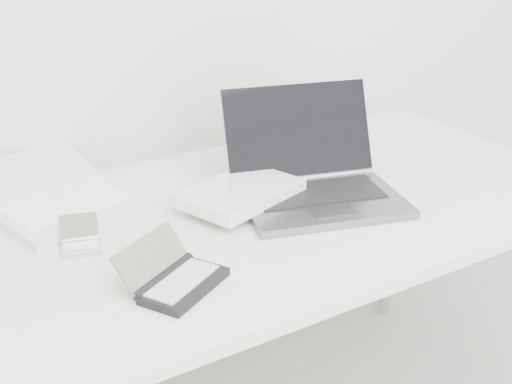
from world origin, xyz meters
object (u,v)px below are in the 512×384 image
desk (258,226)px  palmtop_charcoal (175,278)px  netbook_open_white (60,201)px  laptop_large (290,185)px

desk → palmtop_charcoal: bearing=-146.0°
desk → palmtop_charcoal: 0.38m
netbook_open_white → palmtop_charcoal: (0.07, -0.43, -0.00)m
netbook_open_white → palmtop_charcoal: bearing=-93.4°
desk → netbook_open_white: (-0.37, 0.23, 0.07)m
laptop_large → palmtop_charcoal: size_ratio=2.51×
desk → netbook_open_white: 0.44m
desk → palmtop_charcoal: size_ratio=7.46×
desk → netbook_open_white: bearing=148.8°
laptop_large → netbook_open_white: (-0.46, 0.23, -0.02)m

